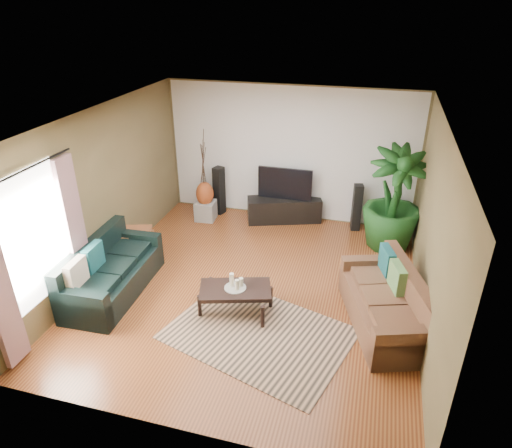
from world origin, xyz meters
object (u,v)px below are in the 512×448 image
(television, at_px, (285,184))
(potted_plant, at_px, (394,199))
(coffee_table, at_px, (236,300))
(pedestal, at_px, (206,210))
(vase, at_px, (205,194))
(speaker_right, at_px, (357,207))
(sofa_left, at_px, (112,269))
(tv_stand, at_px, (284,210))
(sofa_right, at_px, (385,300))
(side_table, at_px, (137,244))
(speaker_left, at_px, (219,191))

(television, relative_size, potted_plant, 0.58)
(coffee_table, distance_m, pedestal, 3.17)
(coffee_table, relative_size, vase, 2.04)
(vase, bearing_deg, speaker_right, 6.85)
(sofa_left, relative_size, coffee_table, 1.88)
(coffee_table, relative_size, pedestal, 2.61)
(pedestal, xyz_separation_m, vase, (0.00, 0.00, 0.37))
(tv_stand, distance_m, television, 0.57)
(sofa_right, height_order, side_table, sofa_right)
(sofa_left, bearing_deg, side_table, 6.47)
(tv_stand, relative_size, pedestal, 3.79)
(sofa_right, distance_m, side_table, 4.29)
(speaker_right, bearing_deg, tv_stand, 167.76)
(sofa_left, distance_m, speaker_right, 4.69)
(pedestal, bearing_deg, television, 12.96)
(sofa_right, relative_size, tv_stand, 1.24)
(speaker_left, xyz_separation_m, side_table, (-0.79, -2.13, -0.25))
(television, bearing_deg, potted_plant, -13.91)
(sofa_right, height_order, vase, sofa_right)
(coffee_table, bearing_deg, sofa_right, -9.55)
(vase, bearing_deg, sofa_right, -34.82)
(speaker_right, bearing_deg, side_table, -161.82)
(sofa_left, xyz_separation_m, coffee_table, (1.98, 0.02, -0.22))
(speaker_left, bearing_deg, coffee_table, -49.10)
(tv_stand, bearing_deg, sofa_right, -74.07)
(sofa_left, xyz_separation_m, sofa_right, (4.06, 0.29, 0.00))
(coffee_table, xyz_separation_m, side_table, (-2.14, 1.01, 0.06))
(television, distance_m, speaker_left, 1.43)
(speaker_right, bearing_deg, vase, 174.61)
(coffee_table, bearing_deg, television, 72.15)
(coffee_table, distance_m, speaker_right, 3.49)
(speaker_left, bearing_deg, television, 17.65)
(coffee_table, relative_size, tv_stand, 0.69)
(sofa_left, bearing_deg, tv_stand, -34.97)
(speaker_left, bearing_deg, speaker_right, 17.65)
(speaker_right, bearing_deg, pedestal, 174.61)
(sofa_right, bearing_deg, side_table, -118.60)
(speaker_right, xyz_separation_m, side_table, (-3.63, -2.13, -0.21))
(vase, bearing_deg, coffee_table, -61.22)
(sofa_left, bearing_deg, potted_plant, -59.52)
(sofa_left, xyz_separation_m, speaker_right, (3.47, 3.16, 0.05))
(sofa_left, distance_m, vase, 2.84)
(tv_stand, relative_size, speaker_right, 1.57)
(speaker_right, bearing_deg, coffee_table, -127.59)
(speaker_left, relative_size, potted_plant, 0.54)
(sofa_left, distance_m, coffee_table, 1.99)
(tv_stand, height_order, vase, vase)
(sofa_left, distance_m, television, 3.78)
(pedestal, height_order, vase, vase)
(television, distance_m, speaker_right, 1.48)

